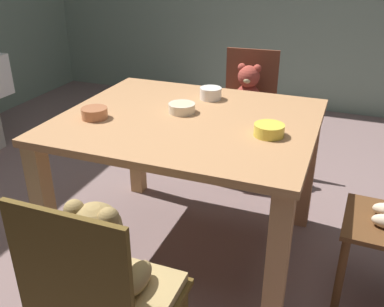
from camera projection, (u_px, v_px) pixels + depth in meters
ground_plane at (189, 249)px, 2.37m from camera, size 5.20×5.20×0.04m
dining_table at (188, 143)px, 2.09m from camera, size 1.19×1.02×0.76m
teddy_chair_near_front at (104, 284)px, 1.32m from camera, size 0.40×0.40×0.90m
teddy_chair_far_center at (247, 106)px, 2.88m from camera, size 0.41×0.39×0.88m
porridge_bowl_white_far_center at (211, 93)px, 2.26m from camera, size 0.11×0.11×0.06m
porridge_bowl_cream_center at (182, 108)px, 2.08m from camera, size 0.13×0.13×0.05m
porridge_bowl_terracotta_near_left at (95, 113)px, 2.01m from camera, size 0.12×0.12×0.05m
porridge_bowl_yellow_near_right at (269, 130)px, 1.82m from camera, size 0.13×0.13×0.05m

